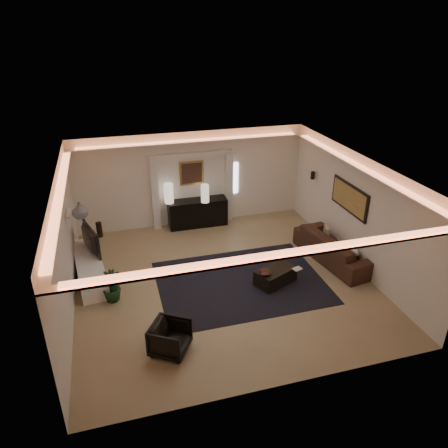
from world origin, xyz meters
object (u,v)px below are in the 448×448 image
object	(u,v)px
console	(198,213)
sofa	(335,248)
armchair	(170,338)
coffee_table	(275,276)

from	to	relation	value
console	sofa	size ratio (longest dim) A/B	0.72
armchair	coffee_table	bearing A→B (deg)	-27.91
coffee_table	armchair	bearing A→B (deg)	-173.42
console	coffee_table	xyz separation A→B (m)	(1.11, -3.70, -0.20)
sofa	coffee_table	xyz separation A→B (m)	(-1.94, -0.60, -0.16)
sofa	coffee_table	distance (m)	2.04
sofa	armchair	bearing A→B (deg)	106.10
console	coffee_table	world-z (taller)	console
sofa	armchair	world-z (taller)	sofa
console	armchair	size ratio (longest dim) A/B	2.56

